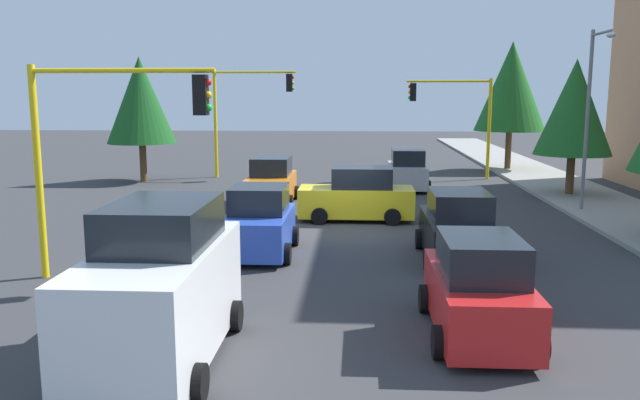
{
  "coord_description": "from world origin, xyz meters",
  "views": [
    {
      "loc": [
        21.32,
        0.41,
        4.6
      ],
      "look_at": [
        0.79,
        -0.81,
        1.2
      ],
      "focal_mm": 35.97,
      "sensor_mm": 36.0,
      "label": 1
    }
  ],
  "objects_px": {
    "traffic_signal_far_right": "(247,102)",
    "delivery_van_white": "(161,289)",
    "tree_opposite_side": "(140,100)",
    "car_orange": "(271,183)",
    "tree_roadside_mid": "(574,108)",
    "car_black": "(458,229)",
    "car_silver": "(407,171)",
    "traffic_signal_near_right": "(109,129)",
    "car_red": "(478,290)",
    "car_yellow": "(357,196)",
    "tree_roadside_far": "(511,87)",
    "car_blue": "(259,223)",
    "street_lamp_curbside": "(592,101)",
    "traffic_signal_far_left": "(455,108)"
  },
  "relations": [
    {
      "from": "tree_opposite_side",
      "to": "tree_roadside_far",
      "type": "height_order",
      "value": "tree_roadside_far"
    },
    {
      "from": "car_black",
      "to": "car_orange",
      "type": "distance_m",
      "value": 11.11
    },
    {
      "from": "traffic_signal_near_right",
      "to": "car_blue",
      "type": "bearing_deg",
      "value": 130.88
    },
    {
      "from": "traffic_signal_far_left",
      "to": "car_black",
      "type": "xyz_separation_m",
      "value": [
        17.64,
        -2.45,
        -2.97
      ]
    },
    {
      "from": "traffic_signal_near_right",
      "to": "car_blue",
      "type": "height_order",
      "value": "traffic_signal_near_right"
    },
    {
      "from": "tree_roadside_mid",
      "to": "car_orange",
      "type": "height_order",
      "value": "tree_roadside_mid"
    },
    {
      "from": "delivery_van_white",
      "to": "car_red",
      "type": "distance_m",
      "value": 5.9
    },
    {
      "from": "car_blue",
      "to": "traffic_signal_far_right",
      "type": "bearing_deg",
      "value": -169.17
    },
    {
      "from": "tree_roadside_mid",
      "to": "car_black",
      "type": "relative_size",
      "value": 1.53
    },
    {
      "from": "tree_opposite_side",
      "to": "car_black",
      "type": "xyz_separation_m",
      "value": [
        15.64,
        14.21,
        -3.39
      ]
    },
    {
      "from": "street_lamp_curbside",
      "to": "car_silver",
      "type": "bearing_deg",
      "value": -134.78
    },
    {
      "from": "tree_opposite_side",
      "to": "delivery_van_white",
      "type": "xyz_separation_m",
      "value": [
        22.85,
        8.04,
        -3.0
      ]
    },
    {
      "from": "traffic_signal_far_left",
      "to": "car_red",
      "type": "bearing_deg",
      "value": -7.14
    },
    {
      "from": "car_orange",
      "to": "car_black",
      "type": "bearing_deg",
      "value": 35.57
    },
    {
      "from": "traffic_signal_far_right",
      "to": "delivery_van_white",
      "type": "bearing_deg",
      "value": 6.37
    },
    {
      "from": "traffic_signal_near_right",
      "to": "traffic_signal_far_left",
      "type": "height_order",
      "value": "traffic_signal_far_left"
    },
    {
      "from": "car_yellow",
      "to": "car_silver",
      "type": "distance_m",
      "value": 8.3
    },
    {
      "from": "tree_opposite_side",
      "to": "car_orange",
      "type": "relative_size",
      "value": 1.57
    },
    {
      "from": "car_orange",
      "to": "delivery_van_white",
      "type": "bearing_deg",
      "value": 1.0
    },
    {
      "from": "traffic_signal_near_right",
      "to": "car_yellow",
      "type": "bearing_deg",
      "value": 142.9
    },
    {
      "from": "traffic_signal_far_left",
      "to": "tree_roadside_mid",
      "type": "distance_m",
      "value": 7.41
    },
    {
      "from": "car_black",
      "to": "car_yellow",
      "type": "bearing_deg",
      "value": -153.59
    },
    {
      "from": "car_black",
      "to": "car_orange",
      "type": "xyz_separation_m",
      "value": [
        -9.03,
        -6.46,
        0.0
      ]
    },
    {
      "from": "car_red",
      "to": "car_yellow",
      "type": "distance_m",
      "value": 11.6
    },
    {
      "from": "delivery_van_white",
      "to": "car_orange",
      "type": "xyz_separation_m",
      "value": [
        -16.24,
        -0.28,
        -0.38
      ]
    },
    {
      "from": "tree_roadside_mid",
      "to": "car_silver",
      "type": "bearing_deg",
      "value": -105.11
    },
    {
      "from": "car_blue",
      "to": "car_silver",
      "type": "bearing_deg",
      "value": 158.21
    },
    {
      "from": "traffic_signal_near_right",
      "to": "car_silver",
      "type": "height_order",
      "value": "traffic_signal_near_right"
    },
    {
      "from": "delivery_van_white",
      "to": "street_lamp_curbside",
      "type": "bearing_deg",
      "value": 139.93
    },
    {
      "from": "car_red",
      "to": "car_yellow",
      "type": "height_order",
      "value": "same"
    },
    {
      "from": "traffic_signal_far_left",
      "to": "tree_roadside_far",
      "type": "bearing_deg",
      "value": 136.18
    },
    {
      "from": "traffic_signal_near_right",
      "to": "tree_roadside_mid",
      "type": "xyz_separation_m",
      "value": [
        -14.0,
        15.64,
        0.24
      ]
    },
    {
      "from": "traffic_signal_far_right",
      "to": "tree_roadside_mid",
      "type": "height_order",
      "value": "tree_roadside_mid"
    },
    {
      "from": "traffic_signal_near_right",
      "to": "car_red",
      "type": "relative_size",
      "value": 1.35
    },
    {
      "from": "traffic_signal_far_left",
      "to": "car_blue",
      "type": "relative_size",
      "value": 1.5
    },
    {
      "from": "tree_roadside_mid",
      "to": "car_black",
      "type": "height_order",
      "value": "tree_roadside_mid"
    },
    {
      "from": "traffic_signal_near_right",
      "to": "car_orange",
      "type": "distance_m",
      "value": 11.99
    },
    {
      "from": "traffic_signal_near_right",
      "to": "traffic_signal_far_right",
      "type": "distance_m",
      "value": 20.0
    },
    {
      "from": "traffic_signal_far_left",
      "to": "car_orange",
      "type": "xyz_separation_m",
      "value": [
        8.61,
        -8.91,
        -2.97
      ]
    },
    {
      "from": "tree_roadside_far",
      "to": "tree_opposite_side",
      "type": "bearing_deg",
      "value": -73.69
    },
    {
      "from": "traffic_signal_far_right",
      "to": "delivery_van_white",
      "type": "distance_m",
      "value": 25.17
    },
    {
      "from": "tree_roadside_far",
      "to": "delivery_van_white",
      "type": "height_order",
      "value": "tree_roadside_far"
    },
    {
      "from": "delivery_van_white",
      "to": "car_orange",
      "type": "bearing_deg",
      "value": -179.0
    },
    {
      "from": "traffic_signal_far_right",
      "to": "tree_roadside_mid",
      "type": "distance_m",
      "value": 16.84
    },
    {
      "from": "delivery_van_white",
      "to": "car_blue",
      "type": "relative_size",
      "value": 1.32
    },
    {
      "from": "traffic_signal_far_left",
      "to": "street_lamp_curbside",
      "type": "height_order",
      "value": "street_lamp_curbside"
    },
    {
      "from": "street_lamp_curbside",
      "to": "car_blue",
      "type": "xyz_separation_m",
      "value": [
        6.84,
        -11.64,
        -3.45
      ]
    },
    {
      "from": "tree_roadside_far",
      "to": "car_orange",
      "type": "relative_size",
      "value": 1.85
    },
    {
      "from": "tree_roadside_far",
      "to": "car_blue",
      "type": "height_order",
      "value": "tree_roadside_far"
    },
    {
      "from": "traffic_signal_far_left",
      "to": "tree_roadside_far",
      "type": "relative_size",
      "value": 0.71
    }
  ]
}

